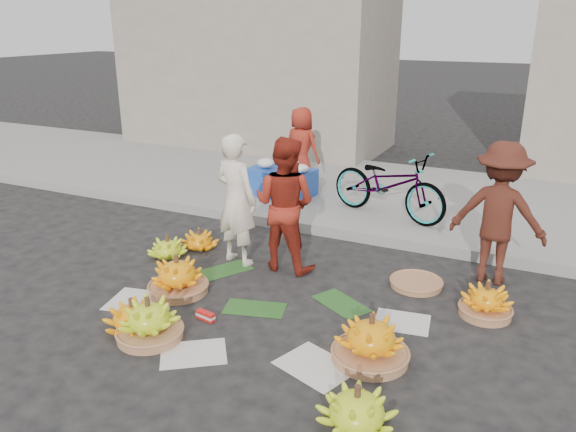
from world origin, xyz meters
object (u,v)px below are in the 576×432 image
at_px(flower_table, 282,180).
at_px(bicycle, 389,184).
at_px(banana_bunch_0, 178,276).
at_px(banana_bunch_4, 371,340).
at_px(vendor_cream, 236,200).

distance_m(flower_table, bicycle, 1.96).
bearing_deg(banana_bunch_0, banana_bunch_4, -8.74).
distance_m(banana_bunch_4, vendor_cream, 2.68).
xyz_separation_m(banana_bunch_0, banana_bunch_4, (2.38, -0.37, 0.01)).
distance_m(banana_bunch_0, flower_table, 3.57).
distance_m(banana_bunch_0, vendor_cream, 1.23).
height_order(banana_bunch_4, flower_table, flower_table).
xyz_separation_m(banana_bunch_4, flower_table, (-2.80, 3.91, 0.17)).
relative_size(flower_table, bicycle, 0.59).
xyz_separation_m(banana_bunch_0, flower_table, (-0.42, 3.54, 0.18)).
xyz_separation_m(banana_bunch_0, vendor_cream, (0.18, 1.04, 0.63)).
distance_m(vendor_cream, bicycle, 2.57).
distance_m(banana_bunch_4, bicycle, 3.73).
xyz_separation_m(banana_bunch_4, bicycle, (-0.88, 3.60, 0.42)).
bearing_deg(banana_bunch_4, flower_table, 125.63).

